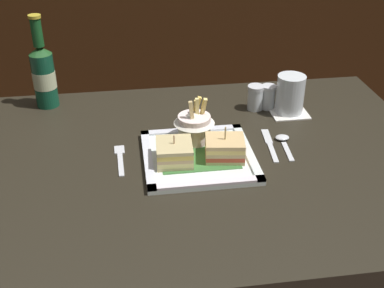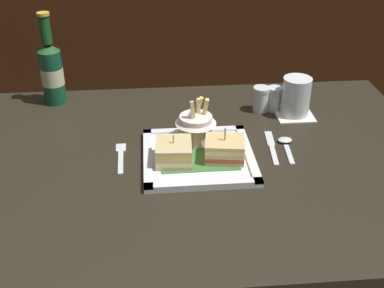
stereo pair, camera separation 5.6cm
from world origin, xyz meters
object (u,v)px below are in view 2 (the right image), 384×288
Objects in this scene: fork at (121,156)px; salt_shaker at (261,101)px; knife at (272,146)px; square_plate at (198,157)px; sandwich_half_left at (174,152)px; dining_table at (186,198)px; sandwich_half_right at (225,149)px; water_glass at (296,98)px; fries_cup at (196,124)px; beer_bottle at (52,71)px; spoon at (286,143)px; pepper_shaker at (274,100)px.

salt_shaker is (0.38, 0.21, 0.03)m from fork.
knife is at bearing -93.64° from salt_shaker.
square_plate is 0.07m from sandwich_half_left.
square_plate is (0.03, -0.01, 0.12)m from dining_table.
salt_shaker reaches higher than fork.
dining_table is 0.25m from knife.
square_plate reaches higher than fork.
fork is (-0.24, 0.04, -0.03)m from sandwich_half_right.
square_plate reaches higher than knife.
water_glass reaches higher than knife.
dining_table is 9.14× the size of fork.
beer_bottle is (-0.38, 0.28, 0.04)m from fries_cup.
sandwich_half_left is at bearing -147.23° from water_glass.
sandwich_half_right reaches higher than salt_shaker.
fries_cup is at bearing 173.78° from spoon.
dining_table is at bearing 165.72° from square_plate.
salt_shaker is at bearing 40.58° from fries_cup.
knife is 1.34× the size of spoon.
knife is at bearing -28.34° from beer_bottle.
spoon is (0.16, 0.06, -0.03)m from sandwich_half_right.
fries_cup is 1.66× the size of salt_shaker.
sandwich_half_right is at bearing -16.49° from square_plate.
water_glass reaches higher than square_plate.
fries_cup is 0.26m from salt_shaker.
fries_cup is 0.29m from pepper_shaker.
spoon is 0.19m from pepper_shaker.
sandwich_half_left is at bearing 180.00° from sandwich_half_right.
sandwich_half_right is at bearing -158.75° from spoon.
fries_cup reaches higher than water_glass.
dining_table is at bearing -7.51° from fork.
sandwich_half_left is 0.36m from salt_shaker.
water_glass is (0.34, 0.22, 0.02)m from sandwich_half_left.
fork is at bearing -153.14° from pepper_shaker.
dining_table is 0.28m from spoon.
knife reaches higher than dining_table.
sandwich_half_right is at bearing -124.45° from pepper_shaker.
water_glass is (0.66, -0.14, -0.05)m from beer_bottle.
dining_table is 0.36m from salt_shaker.
pepper_shaker reaches higher than knife.
pepper_shaker is (0.23, 0.24, 0.02)m from square_plate.
sandwich_half_right is at bearing -118.48° from salt_shaker.
dining_table is at bearing 164.25° from sandwich_half_right.
knife is at bearing 2.36° from fork.
dining_table is 0.16m from sandwich_half_left.
knife is (0.21, 0.04, 0.12)m from dining_table.
water_glass is 0.06m from pepper_shaker.
water_glass is (0.28, 0.20, 0.04)m from square_plate.
water_glass is at bearing 68.24° from spoon.
spoon is 0.20m from salt_shaker.
dining_table is at bearing -170.65° from knife.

